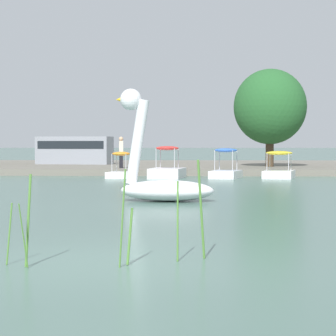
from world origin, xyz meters
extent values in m
plane|color=#47665B|center=(0.00, 0.00, 0.00)|extent=(444.71, 444.71, 0.00)
cube|color=#6B665B|center=(0.00, 35.18, 0.18)|extent=(137.83, 18.65, 0.35)
ellipsoid|color=white|center=(0.57, 10.49, 0.32)|extent=(2.95, 1.66, 0.63)
cylinder|color=white|center=(-0.33, 10.58, 1.78)|extent=(0.76, 0.41, 2.57)
sphere|color=white|center=(-0.53, 10.60, 3.06)|extent=(0.71, 0.71, 0.65)
cone|color=yellow|center=(-0.78, 10.63, 3.06)|extent=(0.44, 0.40, 0.36)
cube|color=white|center=(5.52, 24.06, 0.19)|extent=(1.89, 2.48, 0.38)
ellipsoid|color=yellow|center=(5.52, 24.06, 1.24)|extent=(1.60, 1.64, 0.20)
cylinder|color=#B7B7BF|center=(5.14, 24.72, 0.81)|extent=(0.04, 0.04, 0.87)
cylinder|color=#B7B7BF|center=(6.16, 24.47, 0.81)|extent=(0.04, 0.04, 0.87)
cylinder|color=#B7B7BF|center=(4.88, 23.65, 0.81)|extent=(0.04, 0.04, 0.87)
cylinder|color=#B7B7BF|center=(5.91, 23.40, 0.81)|extent=(0.04, 0.04, 0.87)
cube|color=white|center=(2.88, 23.87, 0.19)|extent=(1.79, 2.38, 0.38)
ellipsoid|color=blue|center=(2.88, 23.87, 1.38)|extent=(1.41, 1.47, 0.20)
cylinder|color=#B7B7BF|center=(2.58, 24.46, 0.88)|extent=(0.04, 0.04, 1.01)
cylinder|color=#B7B7BF|center=(3.44, 24.21, 0.88)|extent=(0.04, 0.04, 1.01)
cylinder|color=#B7B7BF|center=(2.32, 23.52, 0.88)|extent=(0.04, 0.04, 1.01)
cylinder|color=#B7B7BF|center=(3.18, 23.28, 0.88)|extent=(0.04, 0.04, 1.01)
cube|color=white|center=(-0.02, 23.72, 0.25)|extent=(1.86, 2.55, 0.50)
ellipsoid|color=red|center=(-0.02, 23.72, 1.49)|extent=(1.33, 1.44, 0.20)
cylinder|color=#B7B7BF|center=(-0.39, 24.30, 0.99)|extent=(0.04, 0.04, 0.99)
cylinder|color=#B7B7BF|center=(0.51, 24.16, 0.99)|extent=(0.04, 0.04, 0.99)
cylinder|color=#B7B7BF|center=(-0.55, 23.28, 0.99)|extent=(0.04, 0.04, 0.99)
cylinder|color=#B7B7BF|center=(0.36, 23.14, 0.99)|extent=(0.04, 0.04, 0.99)
cube|color=white|center=(-2.33, 23.87, 0.16)|extent=(1.43, 1.93, 0.31)
ellipsoid|color=orange|center=(-2.33, 23.87, 1.21)|extent=(1.07, 1.12, 0.20)
cylinder|color=#B7B7BF|center=(-2.61, 24.32, 0.76)|extent=(0.04, 0.04, 0.90)
cylinder|color=#B7B7BF|center=(-1.90, 24.19, 0.76)|extent=(0.04, 0.04, 0.90)
cylinder|color=#B7B7BF|center=(-2.75, 23.55, 0.76)|extent=(0.04, 0.04, 0.90)
cylinder|color=#B7B7BF|center=(-2.04, 23.42, 0.76)|extent=(0.04, 0.04, 0.90)
cylinder|color=#423323|center=(5.70, 30.16, 1.55)|extent=(0.48, 0.48, 2.39)
ellipsoid|color=#235628|center=(5.70, 30.16, 3.87)|extent=(5.89, 5.83, 4.40)
cube|color=black|center=(-2.75, 27.56, 0.80)|extent=(0.23, 0.24, 0.90)
cube|color=beige|center=(-2.75, 27.56, 1.55)|extent=(0.25, 0.27, 0.60)
sphere|color=tan|center=(-2.75, 27.56, 1.97)|extent=(0.24, 0.24, 0.24)
cube|color=gray|center=(-6.62, 34.58, 1.26)|extent=(5.06, 2.42, 1.81)
cube|color=black|center=(-6.62, 34.58, 1.62)|extent=(4.68, 2.40, 0.51)
cylinder|color=#4C7F33|center=(-0.91, -0.34, 0.66)|extent=(0.10, 0.10, 1.31)
cylinder|color=#4C7F33|center=(1.19, 0.20, 0.59)|extent=(0.03, 0.10, 1.19)
cylinder|color=#4C7F33|center=(0.44, -0.39, 0.70)|extent=(0.12, 0.08, 1.39)
cylinder|color=#4C7F33|center=(-0.93, -0.52, 0.46)|extent=(0.10, 0.16, 0.92)
cylinder|color=#4C7F33|center=(0.51, -0.12, 0.41)|extent=(0.09, 0.14, 0.82)
cylinder|color=#4C7F33|center=(-1.22, -0.20, 0.45)|extent=(0.09, 0.09, 0.89)
cylinder|color=#4C7F33|center=(1.54, 0.35, 0.75)|extent=(0.13, 0.20, 1.50)
camera|label=1|loc=(1.49, -9.81, 1.76)|focal=72.66mm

